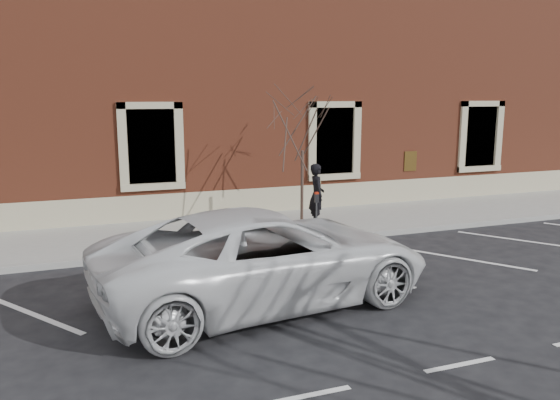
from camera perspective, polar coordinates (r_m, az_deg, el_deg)
name	(u,v)px	position (r m, az deg, el deg)	size (l,w,h in m)	color
ground	(288,245)	(14.45, 0.82, -4.71)	(120.00, 120.00, 0.00)	#28282B
sidewalk_near	(266,227)	(16.03, -1.42, -2.88)	(40.00, 3.50, 0.15)	#A9A79E
curb_near	(289,243)	(14.39, 0.90, -4.47)	(40.00, 0.12, 0.15)	#9E9E99
parking_stripes	(323,269)	(12.51, 4.47, -7.20)	(28.00, 4.40, 0.01)	silver
building_civic	(215,93)	(21.34, -6.77, 11.06)	(40.00, 8.62, 8.00)	brown
man	(317,195)	(15.80, 3.86, 0.54)	(0.66, 0.43, 1.81)	black
parking_meter	(317,205)	(14.76, 3.84, -0.54)	(0.11, 0.08, 1.18)	#595B60
tree_grate	(302,226)	(15.83, 2.28, -2.72)	(1.29, 1.29, 0.03)	#412D15
sapling	(302,129)	(15.43, 2.36, 7.42)	(2.41, 2.41, 4.01)	#443129
white_truck	(266,257)	(10.32, -1.47, -5.93)	(2.95, 6.40, 1.78)	silver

